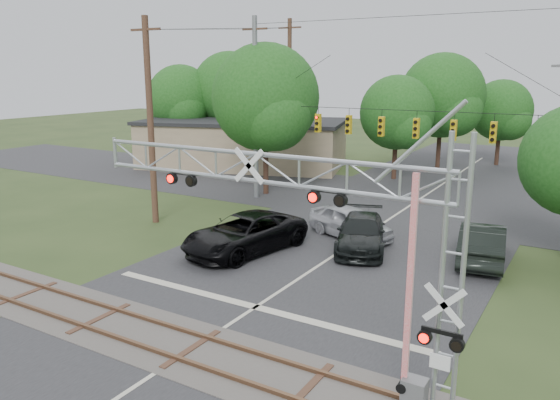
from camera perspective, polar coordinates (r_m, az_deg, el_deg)
The scene contains 13 objects.
ground at distance 15.97m, azimuth -14.04°, elevation -17.93°, with size 160.00×160.00×0.00m, color #2B3C1B.
road_main at distance 23.31m, azimuth 3.59°, elevation -7.20°, with size 14.00×90.00×0.02m, color #272729.
road_cross at distance 35.83m, azimuth 13.95°, elevation -0.23°, with size 90.00×12.00×0.02m, color #272729.
railroad_track at distance 17.21m, azimuth -9.21°, elevation -15.12°, with size 90.00×3.20×0.17m.
crossing_gantry at distance 12.94m, azimuth 4.39°, elevation -3.99°, with size 10.39×0.90×7.02m.
traffic_signal_span at distance 30.91m, azimuth 13.84°, elevation 8.20°, with size 19.34×0.36×11.50m.
pickup_black at distance 25.26m, azimuth -3.70°, elevation -3.50°, with size 2.90×6.30×1.75m, color black.
car_dark at distance 25.88m, azimuth 8.48°, elevation -3.41°, with size 2.20×5.40×1.57m, color black.
sedan_silver at distance 27.50m, azimuth 7.33°, elevation -2.31°, with size 1.91×4.75×1.62m, color #A7A9AF.
suv_dark at distance 25.52m, azimuth 20.38°, elevation -4.16°, with size 1.85×5.30×1.74m, color black.
commercial_building at distance 48.08m, azimuth -3.83°, elevation 5.98°, with size 19.17×13.59×4.04m.
utility_poles at distance 33.42m, azimuth 17.12°, elevation 8.81°, with size 27.51×27.59×12.16m.
treeline at distance 43.10m, azimuth 12.76°, elevation 9.67°, with size 53.39×29.87×10.02m.
Camera 1 is at (9.94, -9.44, 8.19)m, focal length 35.00 mm.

